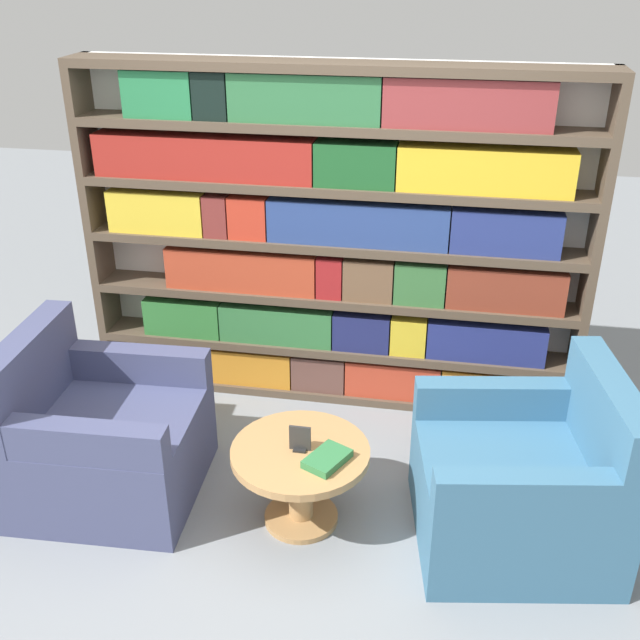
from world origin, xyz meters
TOP-DOWN VIEW (x-y plane):
  - ground_plane at (0.00, 0.00)m, footprint 14.00×14.00m
  - bookshelf at (0.02, 1.51)m, footprint 2.92×0.30m
  - armchair_left at (-0.99, 0.35)m, footprint 0.91×0.87m
  - armchair_right at (1.08, 0.35)m, footprint 1.00×0.96m
  - coffee_table at (0.05, 0.29)m, footprint 0.66×0.66m
  - table_sign at (0.05, 0.29)m, footprint 0.10×0.06m
  - stray_book at (0.19, 0.21)m, footprint 0.22×0.26m

SIDE VIEW (x-z plane):
  - ground_plane at x=0.00m, z-range 0.00..0.00m
  - coffee_table at x=0.05m, z-range 0.09..0.51m
  - armchair_left at x=-0.99m, z-range -0.13..0.74m
  - armchair_right at x=1.08m, z-range -0.13..0.74m
  - stray_book at x=0.19m, z-range 0.42..0.46m
  - table_sign at x=0.05m, z-range 0.41..0.54m
  - bookshelf at x=0.02m, z-range 0.00..2.00m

